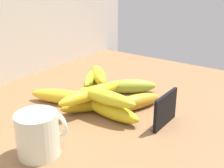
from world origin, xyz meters
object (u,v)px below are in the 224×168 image
banana_3 (96,87)px  coffee_mug (39,134)px  chalkboard_sign (165,111)px  banana_5 (64,97)px  banana_2 (130,86)px  banana_6 (98,75)px  banana_8 (106,97)px  banana_9 (92,76)px  banana_1 (112,111)px  banana_4 (95,105)px  banana_7 (91,94)px  banana_0 (134,102)px

banana_3 → coffee_mug: bearing=-161.1°
chalkboard_sign → banana_5: size_ratio=0.53×
banana_2 → banana_6: size_ratio=1.10×
banana_3 → banana_6: (0.63, -0.62, 4.01)cm
banana_5 → banana_8: (-0.38, -15.63, 4.03)cm
banana_6 → banana_9: size_ratio=0.90×
banana_5 → banana_6: banana_6 is taller
banana_1 → banana_6: (12.02, 13.73, 3.80)cm
banana_9 → banana_1: bearing=-125.6°
coffee_mug → banana_5: coffee_mug is taller
coffee_mug → banana_1: (21.99, -2.91, -2.60)cm
banana_2 → banana_4: 16.43cm
banana_8 → banana_9: (12.06, 14.33, -0.68)cm
banana_7 → banana_3: bearing=34.0°
banana_0 → banana_3: banana_0 is taller
banana_0 → banana_3: (3.40, 16.37, -0.19)cm
coffee_mug → banana_5: 25.53cm
banana_3 → banana_0: bearing=-101.7°
banana_4 → banana_7: (-1.24, 0.22, 3.65)cm
chalkboard_sign → banana_4: chalkboard_sign is taller
banana_0 → banana_5: bearing=114.8°
chalkboard_sign → banana_9: chalkboard_sign is taller
banana_8 → banana_4: bearing=68.5°
coffee_mug → banana_0: bearing=-9.3°
banana_5 → banana_8: bearing=-91.4°
banana_6 → banana_7: banana_6 is taller
banana_0 → banana_5: same height
banana_4 → banana_3: bearing=37.8°
banana_5 → banana_0: bearing=-65.2°
banana_2 → banana_7: bearing=176.7°
banana_5 → banana_8: banana_8 is taller
banana_3 → banana_9: 3.69cm
coffee_mug → chalkboard_sign: bearing=-30.4°
chalkboard_sign → banana_3: (6.50, 27.24, -1.93)cm
chalkboard_sign → banana_7: chalkboard_sign is taller
banana_0 → banana_7: (-8.19, 8.55, 3.35)cm
banana_8 → banana_9: banana_8 is taller
coffee_mug → banana_4: bearing=8.4°
banana_4 → banana_8: size_ratio=1.09×
banana_8 → banana_5: bearing=88.6°
banana_7 → banana_2: bearing=-3.3°
banana_4 → banana_5: (-1.70, 10.36, 0.28)cm
chalkboard_sign → banana_5: (-5.55, 29.56, -1.75)cm
coffee_mug → banana_1: coffee_mug is taller
banana_0 → banana_4: (-6.95, 8.33, -0.29)cm
banana_5 → banana_4: bearing=-80.7°
banana_4 → banana_9: 13.95cm
banana_3 → banana_4: bearing=-142.2°
banana_5 → banana_8: 16.15cm
banana_2 → chalkboard_sign: bearing=-124.3°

